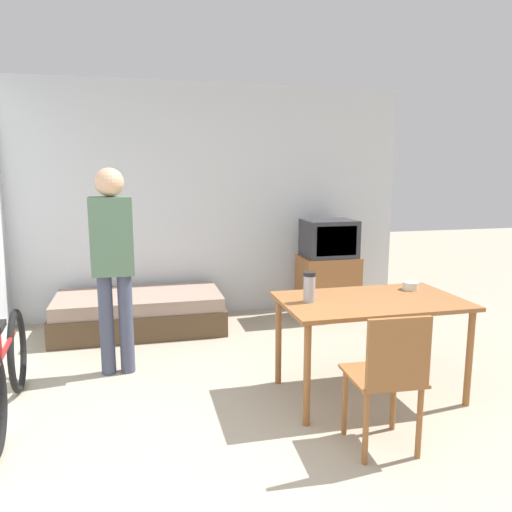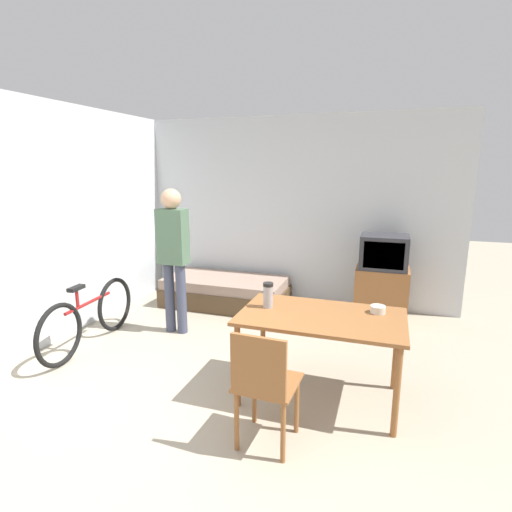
# 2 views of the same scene
# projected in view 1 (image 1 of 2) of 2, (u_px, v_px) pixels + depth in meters

# --- Properties ---
(ground_plane) EXTENTS (20.00, 20.00, 0.00)m
(ground_plane) POSITION_uv_depth(u_px,v_px,m) (273.00, 497.00, 2.67)
(ground_plane) COLOR #9E937F
(wall_back) EXTENTS (5.07, 0.06, 2.70)m
(wall_back) POSITION_uv_depth(u_px,v_px,m) (193.00, 201.00, 5.83)
(wall_back) COLOR silver
(wall_back) RESTS_ON ground_plane
(daybed) EXTENTS (1.78, 0.86, 0.41)m
(daybed) POSITION_uv_depth(u_px,v_px,m) (140.00, 313.00, 5.36)
(daybed) COLOR #4C3823
(daybed) RESTS_ON ground_plane
(tv) EXTENTS (0.65, 0.50, 1.15)m
(tv) POSITION_uv_depth(u_px,v_px,m) (328.00, 270.00, 5.83)
(tv) COLOR brown
(tv) RESTS_ON ground_plane
(dining_table) EXTENTS (1.37, 0.82, 0.76)m
(dining_table) POSITION_uv_depth(u_px,v_px,m) (371.00, 310.00, 3.78)
(dining_table) COLOR brown
(dining_table) RESTS_ON ground_plane
(wooden_chair) EXTENTS (0.44, 0.44, 0.90)m
(wooden_chair) POSITION_uv_depth(u_px,v_px,m) (389.00, 374.00, 2.99)
(wooden_chair) COLOR brown
(wooden_chair) RESTS_ON ground_plane
(bicycle) EXTENTS (0.16, 1.61, 0.75)m
(bicycle) POSITION_uv_depth(u_px,v_px,m) (7.00, 373.00, 3.45)
(bicycle) COLOR black
(bicycle) RESTS_ON ground_plane
(person_standing) EXTENTS (0.34, 0.23, 1.74)m
(person_standing) POSITION_uv_depth(u_px,v_px,m) (113.00, 256.00, 4.12)
(person_standing) COLOR #3D4256
(person_standing) RESTS_ON ground_plane
(thermos_flask) EXTENTS (0.09, 0.09, 0.23)m
(thermos_flask) POSITION_uv_depth(u_px,v_px,m) (309.00, 285.00, 3.67)
(thermos_flask) COLOR #99999E
(thermos_flask) RESTS_ON dining_table
(mate_bowl) EXTENTS (0.13, 0.13, 0.06)m
(mate_bowl) POSITION_uv_depth(u_px,v_px,m) (411.00, 286.00, 4.05)
(mate_bowl) COLOR beige
(mate_bowl) RESTS_ON dining_table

